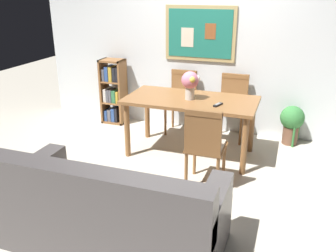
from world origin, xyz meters
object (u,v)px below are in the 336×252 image
Objects in this scene: dining_chair_far_left at (182,96)px; tv_remote at (218,105)px; potted_ivy at (292,122)px; flower_vase at (190,82)px; dining_chair_far_right at (233,101)px; leather_couch at (111,214)px; dining_table at (191,106)px; bookshelf at (113,92)px; dining_chair_near_right at (205,142)px.

dining_chair_far_left reaches higher than tv_remote.
potted_ivy is at bearing 47.74° from tv_remote.
flower_vase is (0.34, -0.77, 0.43)m from dining_chair_far_left.
dining_chair_far_right is 0.97m from flower_vase.
dining_chair_far_right is at bearing 88.10° from tv_remote.
potted_ivy is at bearing 63.98° from leather_couch.
dining_table is at bearing 76.40° from flower_vase.
potted_ivy is (2.70, 0.02, -0.18)m from bookshelf.
dining_chair_far_left is at bearing 128.49° from tv_remote.
leather_couch is at bearing -84.96° from dining_chair_far_left.
dining_chair_near_right reaches higher than tv_remote.
bookshelf reaches higher than dining_chair_far_left.
dining_chair_far_left is at bearing 179.93° from dining_chair_far_right.
dining_chair_near_right is 1.00× the size of dining_chair_far_left.
leather_couch is (-0.48, -1.19, -0.23)m from dining_chair_near_right.
dining_chair_far_right is at bearing 88.84° from dining_chair_near_right.
dining_chair_far_left is at bearing 113.81° from flower_vase.
dining_chair_far_left is 0.90× the size of bookshelf.
leather_couch is 11.12× the size of tv_remote.
leather_couch is (0.24, -2.70, -0.23)m from dining_chair_far_left.
flower_vase is (1.47, -0.77, 0.47)m from bookshelf.
dining_chair_far_right is 0.93m from tv_remote.
flower_vase is at bearing 87.03° from leather_couch.
leather_couch is at bearing -63.16° from bookshelf.
dining_chair_far_right reaches higher than leather_couch.
dining_chair_near_right is (-0.03, -1.51, 0.00)m from dining_chair_far_right.
dining_table is 0.87m from dining_chair_near_right.
flower_vase is at bearing -66.19° from dining_chair_far_left.
dining_table is 0.43m from tv_remote.
tv_remote is (0.72, -0.91, 0.22)m from dining_chair_far_left.
flower_vase reaches higher than dining_chair_near_right.
bookshelf is 2.08m from tv_remote.
leather_couch is 5.19× the size of flower_vase.
leather_couch is at bearing -105.06° from tv_remote.
dining_chair_far_left is at bearing 115.07° from dining_table.
tv_remote is at bearing 74.94° from leather_couch.
potted_ivy is at bearing 32.05° from dining_table.
leather_couch is 1.78× the size of bookshelf.
dining_table is at bearing -118.81° from dining_chair_far_right.
dining_chair_near_right is 1.77m from potted_ivy.
dining_chair_far_left reaches higher than dining_table.
dining_table is 0.85m from dining_chair_far_right.
flower_vase is 0.46m from tv_remote.
dining_chair_near_right is at bearing -64.53° from dining_chair_far_left.
dining_chair_far_left reaches higher than potted_ivy.
bookshelf is at bearing 179.61° from dining_chair_far_left.
dining_chair_far_left is at bearing -178.97° from potted_ivy.
dining_chair_far_left is (-0.75, 0.00, 0.00)m from dining_chair_far_right.
flower_vase reaches higher than tv_remote.
tv_remote is (0.38, -0.14, -0.21)m from flower_vase.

